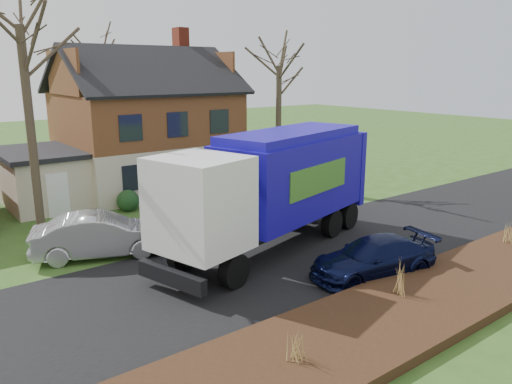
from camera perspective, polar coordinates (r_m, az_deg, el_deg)
ground at (r=18.11m, az=1.62°, el=-8.24°), size 120.00×120.00×0.00m
road at (r=18.11m, az=1.62°, el=-8.21°), size 80.00×7.00×0.02m
mulch_verge at (r=14.69m, az=15.09°, el=-13.63°), size 80.00×3.50×0.30m
main_house at (r=29.65m, az=-13.26°, el=8.12°), size 12.95×8.95×9.26m
garbage_truck at (r=19.02m, az=2.14°, el=1.03°), size 10.85×5.44×4.49m
silver_sedan at (r=19.47m, az=-17.28°, el=-4.74°), size 5.22×3.37×1.63m
navy_wagon at (r=17.34m, az=13.27°, el=-7.32°), size 4.79×2.69×1.31m
tree_front_east at (r=28.87m, az=2.68°, el=16.47°), size 3.60×3.60×10.00m
tree_back at (r=38.15m, az=-17.32°, el=16.38°), size 3.36×3.36×10.65m
grass_clump_west at (r=11.95m, az=4.67°, el=-16.78°), size 0.33×0.27×0.87m
grass_clump_mid at (r=15.57m, az=16.23°, el=-9.38°), size 0.37×0.30×1.03m
grass_clump_east at (r=21.58m, az=27.14°, el=-4.18°), size 0.32×0.26×0.79m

